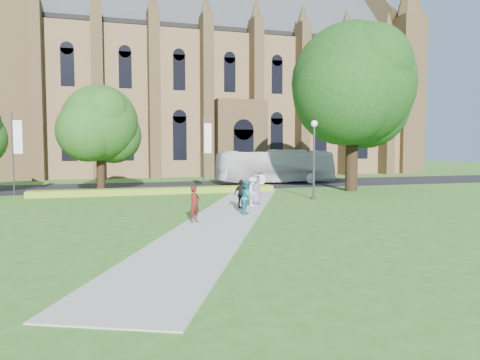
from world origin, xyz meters
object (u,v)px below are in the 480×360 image
object	(u,v)px
tour_coach	(276,167)
pedestrian_0	(195,204)
streetlamp	(314,150)
large_tree	(353,84)

from	to	relation	value
tour_coach	pedestrian_0	world-z (taller)	tour_coach
pedestrian_0	tour_coach	bearing A→B (deg)	23.13
streetlamp	tour_coach	bearing A→B (deg)	78.85
streetlamp	tour_coach	world-z (taller)	streetlamp
streetlamp	large_tree	world-z (taller)	large_tree
tour_coach	streetlamp	bearing A→B (deg)	163.84
tour_coach	pedestrian_0	xyz separation A→B (m)	(-12.21, -20.67, -0.76)
streetlamp	large_tree	size ratio (longest dim) A/B	0.40
large_tree	pedestrian_0	distance (m)	20.55
tour_coach	large_tree	bearing A→B (deg)	-167.16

